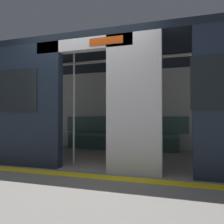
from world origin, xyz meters
The scene contains 8 objects.
ground_plane centered at (0.00, 0.00, 0.00)m, with size 60.00×60.00×0.00m, color gray.
platform_edge_strip centered at (0.00, 0.30, 0.00)m, with size 8.00×0.24×0.01m, color yellow.
train_car centered at (0.05, -1.29, 1.54)m, with size 6.40×2.95×2.32m.
bench_seat centered at (0.00, -2.44, 0.34)m, with size 3.05×0.44×0.45m.
person_seated centered at (-0.20, -2.39, 0.67)m, with size 0.55×0.71×1.18m.
handbag centered at (0.19, -2.50, 0.53)m, with size 0.26×0.15×0.17m.
book centered at (-0.51, -2.48, 0.46)m, with size 0.15×0.22×0.03m, color #26598C.
grab_pole_door centered at (0.37, -0.38, 1.09)m, with size 0.04×0.04×2.18m, color silver.
Camera 1 is at (-1.57, 3.40, 0.89)m, focal length 35.69 mm.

